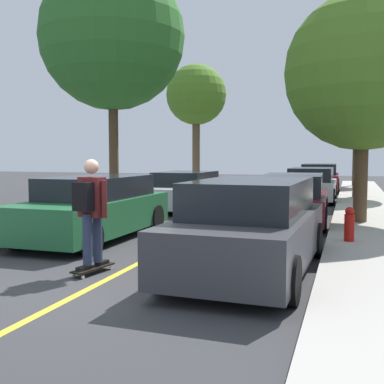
% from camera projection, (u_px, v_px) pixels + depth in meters
% --- Properties ---
extents(ground, '(80.00, 80.00, 0.00)m').
position_uv_depth(ground, '(104.00, 281.00, 7.18)').
color(ground, '#353538').
extents(center_line, '(0.12, 39.20, 0.01)m').
position_uv_depth(center_line, '(189.00, 237.00, 10.97)').
color(center_line, gold).
rests_on(center_line, ground).
extents(parked_car_left_nearest, '(1.91, 4.54, 1.40)m').
position_uv_depth(parked_car_left_nearest, '(95.00, 208.00, 10.79)').
color(parked_car_left_nearest, '#1E5B33').
rests_on(parked_car_left_nearest, ground).
extents(parked_car_left_near, '(2.04, 4.40, 1.31)m').
position_uv_depth(parked_car_left_near, '(185.00, 191.00, 16.69)').
color(parked_car_left_near, '#B7B7BC').
rests_on(parked_car_left_near, ground).
extents(parked_car_right_nearest, '(2.05, 4.50, 1.49)m').
position_uv_depth(parked_car_right_nearest, '(251.00, 227.00, 7.70)').
color(parked_car_right_nearest, '#38383D').
rests_on(parked_car_right_nearest, ground).
extents(parked_car_right_near, '(2.00, 4.38, 1.36)m').
position_uv_depth(parked_car_right_near, '(293.00, 199.00, 13.24)').
color(parked_car_right_near, maroon).
rests_on(parked_car_right_near, ground).
extents(parked_car_right_far, '(1.97, 4.50, 1.37)m').
position_uv_depth(parked_car_right_far, '(311.00, 185.00, 19.68)').
color(parked_car_right_far, '#B7B7BC').
rests_on(parked_car_right_far, ground).
extents(parked_car_right_farthest, '(2.08, 4.70, 1.44)m').
position_uv_depth(parked_car_right_farthest, '(319.00, 178.00, 24.86)').
color(parked_car_right_farthest, maroon).
rests_on(parked_car_right_farthest, ground).
extents(street_tree_left_nearest, '(4.57, 4.57, 7.74)m').
position_uv_depth(street_tree_left_nearest, '(112.00, 37.00, 15.08)').
color(street_tree_left_nearest, '#4C3823').
rests_on(street_tree_left_nearest, sidewalk_left).
extents(street_tree_left_near, '(2.94, 2.94, 6.16)m').
position_uv_depth(street_tree_left_near, '(196.00, 96.00, 23.37)').
color(street_tree_left_near, brown).
rests_on(street_tree_left_near, sidewalk_left).
extents(street_tree_right_nearest, '(4.04, 4.04, 5.90)m').
position_uv_depth(street_tree_right_nearest, '(364.00, 72.00, 12.31)').
color(street_tree_right_nearest, '#4C3823').
rests_on(street_tree_right_nearest, sidewalk_right).
extents(street_tree_right_near, '(4.10, 4.10, 6.12)m').
position_uv_depth(street_tree_right_near, '(358.00, 99.00, 19.80)').
color(street_tree_right_near, brown).
rests_on(street_tree_right_near, sidewalk_right).
extents(street_tree_right_far, '(3.14, 3.14, 6.20)m').
position_uv_depth(street_tree_right_far, '(356.00, 105.00, 27.32)').
color(street_tree_right_far, '#3D2D1E').
rests_on(street_tree_right_far, sidewalk_right).
extents(fire_hydrant, '(0.20, 0.20, 0.70)m').
position_uv_depth(fire_hydrant, '(349.00, 224.00, 9.70)').
color(fire_hydrant, '#B2140F').
rests_on(fire_hydrant, sidewalk_right).
extents(skateboard, '(0.37, 0.87, 0.10)m').
position_uv_depth(skateboard, '(93.00, 268.00, 7.63)').
color(skateboard, black).
rests_on(skateboard, ground).
extents(skateboarder, '(0.59, 0.71, 1.71)m').
position_uv_depth(skateboarder, '(91.00, 207.00, 7.53)').
color(skateboarder, black).
rests_on(skateboarder, skateboard).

